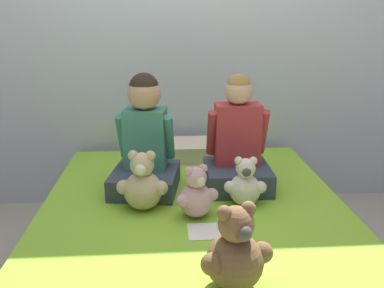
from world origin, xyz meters
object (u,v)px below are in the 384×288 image
at_px(teddy_bear_held_by_left_child, 143,185).
at_px(teddy_bear_at_foot_of_bed, 235,253).
at_px(child_on_right, 237,146).
at_px(pillow_at_headboard, 186,150).
at_px(teddy_bear_held_by_right_child, 245,185).
at_px(teddy_bear_between_children, 196,195).
at_px(bed, 195,250).
at_px(sign_card, 211,231).
at_px(child_on_left, 145,143).

height_order(teddy_bear_held_by_left_child, teddy_bear_at_foot_of_bed, teddy_bear_at_foot_of_bed).
relative_size(child_on_right, pillow_at_headboard, 1.36).
bearing_deg(teddy_bear_held_by_right_child, child_on_right, 94.47).
bearing_deg(teddy_bear_held_by_left_child, teddy_bear_between_children, -14.13).
xyz_separation_m(child_on_right, pillow_at_headboard, (-0.26, 0.50, -0.18)).
distance_m(teddy_bear_held_by_left_child, pillow_at_headboard, 0.81).
height_order(bed, teddy_bear_held_by_left_child, teddy_bear_held_by_left_child).
bearing_deg(sign_card, teddy_bear_between_children, 109.27).
bearing_deg(bed, child_on_right, 51.02).
relative_size(teddy_bear_held_by_right_child, teddy_bear_at_foot_of_bed, 0.79).
xyz_separation_m(teddy_bear_held_by_left_child, teddy_bear_between_children, (0.26, -0.10, -0.02)).
relative_size(bed, child_on_right, 3.15).
xyz_separation_m(child_on_left, sign_card, (0.31, -0.52, -0.26)).
xyz_separation_m(bed, teddy_bear_between_children, (0.00, -0.04, 0.33)).
relative_size(bed, teddy_bear_held_by_right_child, 7.74).
relative_size(teddy_bear_between_children, pillow_at_headboard, 0.56).
relative_size(child_on_left, teddy_bear_at_foot_of_bed, 1.97).
height_order(teddy_bear_held_by_right_child, sign_card, teddy_bear_held_by_right_child).
bearing_deg(teddy_bear_held_by_right_child, sign_card, -122.53).
relative_size(teddy_bear_held_by_right_child, sign_card, 1.24).
relative_size(child_on_left, teddy_bear_held_by_left_child, 2.10).
distance_m(child_on_left, teddy_bear_between_children, 0.47).
distance_m(bed, pillow_at_headboard, 0.87).
bearing_deg(teddy_bear_held_by_left_child, bed, -6.46).
bearing_deg(child_on_right, sign_card, -110.82).
relative_size(bed, sign_card, 9.58).
bearing_deg(teddy_bear_at_foot_of_bed, teddy_bear_held_by_right_child, 58.55).
bearing_deg(child_on_right, teddy_bear_at_foot_of_bed, -99.54).
bearing_deg(sign_card, teddy_bear_held_by_right_child, 52.88).
xyz_separation_m(bed, child_on_left, (-0.25, 0.33, 0.48)).
distance_m(child_on_left, child_on_right, 0.51).
bearing_deg(teddy_bear_between_children, bed, 69.50).
relative_size(teddy_bear_at_foot_of_bed, sign_card, 1.56).
relative_size(child_on_left, pillow_at_headboard, 1.38).
height_order(child_on_left, child_on_right, child_on_left).
bearing_deg(teddy_bear_held_by_right_child, bed, -159.83).
distance_m(pillow_at_headboard, sign_card, 1.02).
bearing_deg(teddy_bear_between_children, child_on_right, 31.42).
xyz_separation_m(bed, teddy_bear_held_by_right_child, (0.26, 0.07, 0.33)).
height_order(pillow_at_headboard, sign_card, pillow_at_headboard).
xyz_separation_m(teddy_bear_held_by_right_child, sign_card, (-0.20, -0.27, -0.11)).
bearing_deg(child_on_right, teddy_bear_between_children, -125.02).
bearing_deg(child_on_left, teddy_bear_at_foot_of_bed, -60.67).
xyz_separation_m(teddy_bear_held_by_right_child, teddy_bear_at_foot_of_bed, (-0.16, -0.66, 0.03)).
xyz_separation_m(child_on_right, teddy_bear_between_children, (-0.26, -0.36, -0.13)).
height_order(teddy_bear_between_children, sign_card, teddy_bear_between_children).
distance_m(bed, child_on_right, 0.62).
distance_m(bed, teddy_bear_at_foot_of_bed, 0.70).
distance_m(child_on_left, sign_card, 0.66).
xyz_separation_m(child_on_right, teddy_bear_at_foot_of_bed, (-0.16, -0.91, -0.10)).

